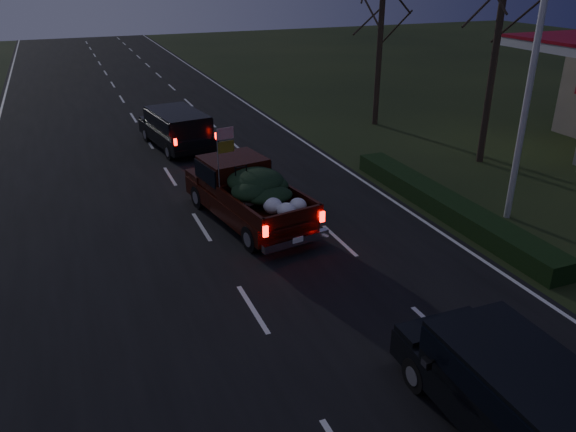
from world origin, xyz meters
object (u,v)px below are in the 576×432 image
object	(u,v)px
light_pole	(537,44)
rear_suv	(519,392)
lead_suv	(177,126)
pickup_truck	(247,190)

from	to	relation	value
light_pole	rear_suv	distance (m)	10.94
lead_suv	rear_suv	distance (m)	19.16
rear_suv	lead_suv	bearing A→B (deg)	95.91
pickup_truck	lead_suv	xyz separation A→B (m)	(-0.41, 8.65, -0.01)
light_pole	pickup_truck	distance (m)	9.58
pickup_truck	lead_suv	bearing A→B (deg)	83.16
light_pole	pickup_truck	bearing A→B (deg)	159.69
light_pole	lead_suv	distance (m)	14.98
rear_suv	pickup_truck	bearing A→B (deg)	98.01
lead_suv	rear_suv	bearing A→B (deg)	-93.03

